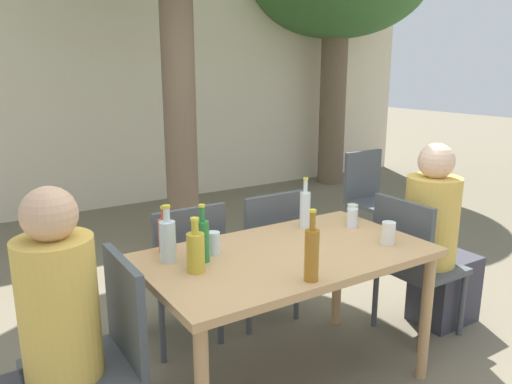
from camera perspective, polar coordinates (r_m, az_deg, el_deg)
name	(u,v)px	position (r m, az deg, el deg)	size (l,w,h in m)	color
ground_plane	(285,383)	(2.92, 3.38, -20.93)	(30.00, 30.00, 0.00)	#706651
cafe_building_wall	(80,92)	(6.16, -19.48, 10.75)	(10.00, 0.08, 2.80)	beige
dining_table_front	(287,268)	(2.60, 3.60, -8.62)	(1.46, 0.83, 0.76)	tan
patio_chair_0	(101,351)	(2.30, -17.28, -16.95)	(0.44, 0.44, 0.91)	#474C51
patio_chair_1	(412,259)	(3.28, 17.44, -7.31)	(0.44, 0.44, 0.91)	#474C51
patio_chair_2	(183,267)	(3.04, -8.29, -8.47)	(0.44, 0.44, 0.91)	#474C51
patio_chair_3	(265,248)	(3.30, 1.04, -6.45)	(0.44, 0.44, 0.91)	#474C51
patio_chair_4	(370,194)	(4.81, 12.93, -0.21)	(0.44, 0.44, 0.91)	#474C51
person_seated_0	(41,360)	(2.24, -23.41, -17.18)	(0.55, 0.31, 1.25)	#383842
person_seated_1	(437,246)	(3.44, 20.02, -5.86)	(0.57, 0.33, 1.23)	#383842
water_bottle_0	(305,208)	(2.91, 5.62, -1.88)	(0.06, 0.06, 0.30)	silver
green_bottle_1	(203,240)	(2.41, -6.12, -5.43)	(0.06, 0.06, 0.29)	#287A38
water_bottle_2	(168,240)	(2.44, -10.06, -5.41)	(0.08, 0.08, 0.28)	silver
soda_bottle_3	(164,234)	(2.57, -10.42, -4.76)	(0.06, 0.06, 0.24)	#DB4C2D
amber_bottle_4	(312,253)	(2.20, 6.39, -6.98)	(0.06, 0.06, 0.33)	#9E661E
oil_cruet_5	(196,251)	(2.30, -6.92, -6.72)	(0.08, 0.08, 0.26)	gold
drinking_glass_0	(352,213)	(3.10, 10.96, -2.32)	(0.07, 0.07, 0.10)	silver
drinking_glass_1	(388,233)	(2.73, 14.89, -4.59)	(0.07, 0.07, 0.12)	silver
drinking_glass_2	(214,243)	(2.52, -4.88, -5.82)	(0.07, 0.07, 0.11)	silver
drinking_glass_3	(352,218)	(2.97, 10.95, -2.93)	(0.06, 0.06, 0.11)	white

